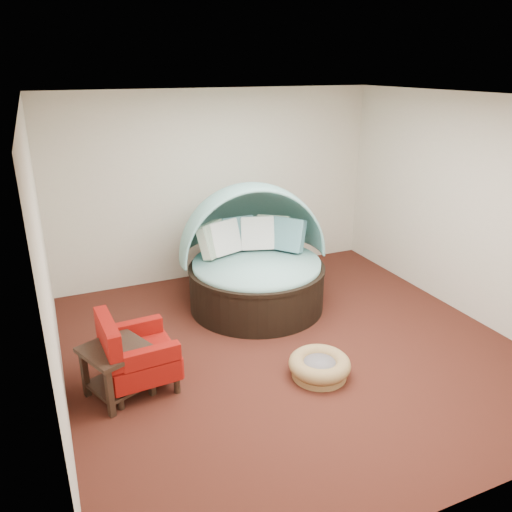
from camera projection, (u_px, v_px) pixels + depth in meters
name	position (u px, v px, depth m)	size (l,w,h in m)	color
floor	(291.00, 346.00, 5.86)	(5.00, 5.00, 0.00)	#4B1D15
wall_back	(218.00, 186.00, 7.50)	(5.00, 5.00, 0.00)	beige
wall_front	(475.00, 346.00, 3.22)	(5.00, 5.00, 0.00)	beige
wall_left	(45.00, 269.00, 4.43)	(5.00, 5.00, 0.00)	beige
wall_right	(470.00, 209.00, 6.29)	(5.00, 5.00, 0.00)	beige
ceiling	(299.00, 97.00, 4.86)	(5.00, 5.00, 0.00)	white
canopy_daybed	(254.00, 251.00, 6.67)	(2.11, 2.04, 1.67)	black
pet_basket	(319.00, 366.00, 5.27)	(0.80, 0.80, 0.23)	olive
red_armchair	(134.00, 354.00, 5.00)	(0.75, 0.75, 0.83)	black
side_table	(117.00, 365.00, 4.88)	(0.75, 0.75, 0.55)	black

